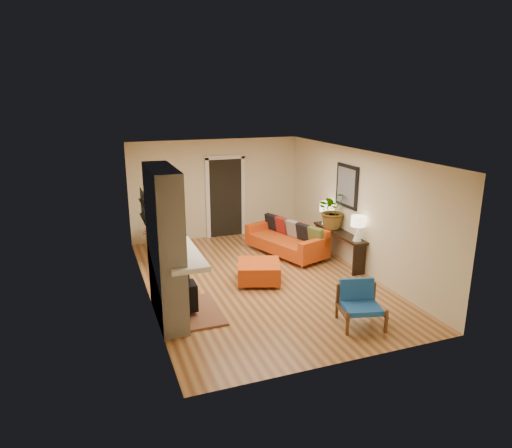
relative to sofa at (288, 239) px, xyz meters
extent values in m
plane|color=tan|center=(-1.23, -1.29, -0.36)|extent=(6.50, 6.50, 0.00)
plane|color=white|center=(-1.23, -1.29, 2.24)|extent=(6.50, 6.50, 0.00)
plane|color=beige|center=(-1.23, 1.96, 0.94)|extent=(4.50, 0.00, 4.50)
plane|color=beige|center=(-1.23, -4.54, 0.94)|extent=(4.50, 0.00, 4.50)
plane|color=beige|center=(-3.48, -1.29, 0.94)|extent=(0.00, 6.50, 6.50)
plane|color=beige|center=(1.02, -1.29, 0.94)|extent=(0.00, 6.50, 6.50)
cube|color=black|center=(-0.98, 1.93, 0.69)|extent=(0.88, 0.06, 2.10)
cube|color=white|center=(-1.47, 1.92, 0.69)|extent=(0.10, 0.08, 2.18)
cube|color=white|center=(-0.49, 1.92, 0.69)|extent=(0.10, 0.08, 2.18)
cube|color=white|center=(-0.98, 1.92, 1.77)|extent=(1.08, 0.08, 0.10)
cube|color=black|center=(0.99, -0.89, 1.39)|extent=(0.04, 0.85, 0.95)
cube|color=slate|center=(0.97, -0.89, 1.39)|extent=(0.01, 0.70, 0.80)
cube|color=black|center=(-3.44, -0.94, 1.06)|extent=(0.06, 0.95, 0.02)
cube|color=black|center=(-3.44, -0.94, 1.36)|extent=(0.06, 0.95, 0.02)
cube|color=white|center=(-3.27, -2.29, 1.50)|extent=(0.42, 1.50, 1.48)
cube|color=white|center=(-3.27, -2.29, 0.20)|extent=(0.42, 1.50, 1.12)
cube|color=white|center=(-3.02, -2.29, 0.76)|extent=(0.60, 1.68, 0.08)
cube|color=black|center=(-3.05, -2.29, 0.09)|extent=(0.03, 0.72, 0.78)
cube|color=brown|center=(-2.76, -2.29, -0.34)|extent=(0.75, 1.30, 0.04)
cube|color=black|center=(-2.94, -2.29, -0.02)|extent=(0.30, 0.36, 0.48)
cylinder|color=black|center=(-2.94, -2.29, 0.42)|extent=(0.10, 0.10, 0.40)
cube|color=gold|center=(-3.04, -2.29, 1.39)|extent=(0.04, 0.95, 0.95)
cube|color=silver|center=(-3.02, -2.29, 1.39)|extent=(0.01, 0.82, 0.82)
cylinder|color=silver|center=(-0.11, -1.00, -0.31)|extent=(0.05, 0.05, 0.10)
cylinder|color=silver|center=(0.54, -0.78, -0.31)|extent=(0.05, 0.05, 0.10)
cylinder|color=silver|center=(-0.69, 0.73, -0.31)|extent=(0.05, 0.05, 0.10)
cylinder|color=silver|center=(-0.05, 0.95, -0.31)|extent=(0.05, 0.05, 0.10)
cube|color=red|center=(-0.08, -0.02, -0.11)|extent=(1.50, 2.23, 0.29)
cube|color=red|center=(0.25, 0.09, 0.21)|extent=(0.85, 2.01, 0.34)
cube|color=red|center=(0.23, -0.91, 0.13)|extent=(0.89, 0.45, 0.20)
cube|color=red|center=(-0.38, 0.87, 0.13)|extent=(0.89, 0.45, 0.20)
cube|color=#51652B|center=(0.37, -0.70, 0.25)|extent=(0.31, 0.43, 0.41)
cube|color=black|center=(0.24, -0.33, 0.25)|extent=(0.31, 0.43, 0.41)
cube|color=gray|center=(0.12, 0.04, 0.25)|extent=(0.31, 0.43, 0.41)
cube|color=maroon|center=(0.01, 0.37, 0.25)|extent=(0.31, 0.43, 0.41)
cube|color=black|center=(-0.12, 0.74, 0.25)|extent=(0.31, 0.43, 0.41)
cylinder|color=silver|center=(-1.71, -1.61, -0.32)|extent=(0.05, 0.05, 0.07)
cylinder|color=silver|center=(-1.07, -1.84, -0.32)|extent=(0.05, 0.05, 0.07)
cylinder|color=silver|center=(-1.49, -0.97, -0.32)|extent=(0.05, 0.05, 0.07)
cylinder|color=silver|center=(-0.84, -1.19, -0.32)|extent=(0.05, 0.05, 0.07)
cube|color=red|center=(-1.28, -1.40, -0.11)|extent=(1.07, 1.07, 0.36)
cube|color=brown|center=(-0.64, -3.59, -0.09)|extent=(0.20, 0.66, 0.04)
cube|color=brown|center=(-0.71, -3.88, -0.16)|extent=(0.05, 0.05, 0.39)
cube|color=brown|center=(-0.57, -3.31, -0.05)|extent=(0.05, 0.05, 0.62)
cube|color=brown|center=(-0.02, -3.74, -0.09)|extent=(0.20, 0.66, 0.04)
cube|color=brown|center=(-0.09, -4.03, -0.16)|extent=(0.05, 0.05, 0.39)
cube|color=brown|center=(0.05, -3.46, -0.05)|extent=(0.05, 0.05, 0.62)
cube|color=blue|center=(-0.33, -3.67, -0.04)|extent=(0.70, 0.67, 0.09)
cube|color=blue|center=(-0.27, -3.41, 0.18)|extent=(0.60, 0.28, 0.37)
cube|color=brown|center=(-2.88, 0.85, 0.35)|extent=(0.90, 1.10, 0.04)
cylinder|color=brown|center=(-3.25, 0.53, -0.01)|extent=(0.05, 0.05, 0.69)
cylinder|color=brown|center=(-2.73, 0.39, -0.01)|extent=(0.05, 0.05, 0.69)
cylinder|color=brown|center=(-3.03, 1.32, -0.01)|extent=(0.05, 0.05, 0.69)
cylinder|color=brown|center=(-2.51, 1.18, -0.01)|extent=(0.05, 0.05, 0.69)
cube|color=brown|center=(-2.90, 0.21, 0.08)|extent=(0.49, 0.49, 0.04)
cube|color=brown|center=(-2.85, 0.40, 0.31)|extent=(0.40, 0.14, 0.44)
cylinder|color=brown|center=(-3.10, 0.10, -0.15)|extent=(0.04, 0.04, 0.42)
cylinder|color=brown|center=(-2.79, 0.01, -0.15)|extent=(0.04, 0.04, 0.42)
cylinder|color=brown|center=(-3.02, 0.41, -0.15)|extent=(0.04, 0.04, 0.42)
cylinder|color=brown|center=(-2.70, 0.33, -0.15)|extent=(0.04, 0.04, 0.42)
cube|color=brown|center=(-2.58, 1.42, 0.08)|extent=(0.49, 0.49, 0.04)
cube|color=brown|center=(-2.63, 1.23, 0.31)|extent=(0.40, 0.14, 0.44)
cylinder|color=brown|center=(-2.78, 1.30, -0.15)|extent=(0.04, 0.04, 0.42)
cylinder|color=brown|center=(-2.46, 1.22, -0.15)|extent=(0.04, 0.04, 0.42)
cylinder|color=brown|center=(-2.69, 1.62, -0.15)|extent=(0.04, 0.04, 0.42)
cylinder|color=brown|center=(-2.38, 1.53, -0.15)|extent=(0.04, 0.04, 0.42)
cube|color=black|center=(0.84, -0.92, 0.34)|extent=(0.34, 1.85, 0.05)
cube|color=black|center=(0.84, -1.77, -0.02)|extent=(0.30, 0.04, 0.68)
cube|color=black|center=(0.84, -0.07, -0.02)|extent=(0.30, 0.04, 0.68)
cone|color=white|center=(0.84, -1.64, 0.52)|extent=(0.18, 0.18, 0.30)
cylinder|color=white|center=(0.84, -1.64, 0.70)|extent=(0.03, 0.03, 0.06)
cylinder|color=#FFEABF|center=(0.84, -1.64, 0.80)|extent=(0.30, 0.30, 0.22)
cone|color=white|center=(0.84, -0.26, 0.52)|extent=(0.18, 0.18, 0.30)
cylinder|color=white|center=(0.84, -0.26, 0.70)|extent=(0.03, 0.03, 0.06)
cylinder|color=#FFEABF|center=(0.84, -0.26, 0.80)|extent=(0.30, 0.30, 0.22)
imported|color=#1E5919|center=(0.83, -0.64, 0.81)|extent=(0.79, 0.69, 0.87)
camera|label=1|loc=(-4.34, -9.49, 3.33)|focal=32.00mm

